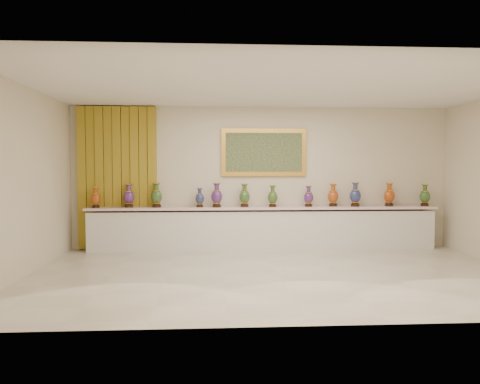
# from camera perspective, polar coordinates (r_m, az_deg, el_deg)

# --- Properties ---
(ground) EXTENTS (8.00, 8.00, 0.00)m
(ground) POSITION_cam_1_polar(r_m,az_deg,el_deg) (7.70, 4.69, -9.91)
(ground) COLOR beige
(ground) RESTS_ON ground
(room) EXTENTS (8.00, 8.00, 8.00)m
(room) POSITION_cam_1_polar(r_m,az_deg,el_deg) (9.98, -11.94, 2.18)
(room) COLOR beige
(room) RESTS_ON ground
(counter) EXTENTS (7.28, 0.48, 0.90)m
(counter) POSITION_cam_1_polar(r_m,az_deg,el_deg) (9.84, 2.82, -4.49)
(counter) COLOR white
(counter) RESTS_ON ground
(vase_0) EXTENTS (0.24, 0.24, 0.43)m
(vase_0) POSITION_cam_1_polar(r_m,az_deg,el_deg) (9.95, -17.19, -0.75)
(vase_0) COLOR black
(vase_0) RESTS_ON counter
(vase_1) EXTENTS (0.28, 0.28, 0.48)m
(vase_1) POSITION_cam_1_polar(r_m,az_deg,el_deg) (9.86, -13.39, -0.57)
(vase_1) COLOR black
(vase_1) RESTS_ON counter
(vase_2) EXTENTS (0.29, 0.29, 0.50)m
(vase_2) POSITION_cam_1_polar(r_m,az_deg,el_deg) (9.78, -10.13, -0.52)
(vase_2) COLOR black
(vase_2) RESTS_ON counter
(vase_3) EXTENTS (0.20, 0.20, 0.40)m
(vase_3) POSITION_cam_1_polar(r_m,az_deg,el_deg) (9.71, -4.93, -0.79)
(vase_3) COLOR black
(vase_3) RESTS_ON counter
(vase_4) EXTENTS (0.27, 0.27, 0.50)m
(vase_4) POSITION_cam_1_polar(r_m,az_deg,el_deg) (9.65, -2.86, -0.53)
(vase_4) COLOR black
(vase_4) RESTS_ON counter
(vase_5) EXTENTS (0.27, 0.27, 0.48)m
(vase_5) POSITION_cam_1_polar(r_m,az_deg,el_deg) (9.74, 0.55, -0.55)
(vase_5) COLOR black
(vase_5) RESTS_ON counter
(vase_6) EXTENTS (0.21, 0.21, 0.45)m
(vase_6) POSITION_cam_1_polar(r_m,az_deg,el_deg) (9.75, 4.00, -0.64)
(vase_6) COLOR black
(vase_6) RESTS_ON counter
(vase_7) EXTENTS (0.26, 0.26, 0.44)m
(vase_7) POSITION_cam_1_polar(r_m,az_deg,el_deg) (9.91, 8.36, -0.63)
(vase_7) COLOR black
(vase_7) RESTS_ON counter
(vase_8) EXTENTS (0.28, 0.28, 0.47)m
(vase_8) POSITION_cam_1_polar(r_m,az_deg,el_deg) (10.06, 11.27, -0.51)
(vase_8) COLOR black
(vase_8) RESTS_ON counter
(vase_9) EXTENTS (0.31, 0.31, 0.51)m
(vase_9) POSITION_cam_1_polar(r_m,az_deg,el_deg) (10.14, 13.87, -0.43)
(vase_9) COLOR black
(vase_9) RESTS_ON counter
(vase_10) EXTENTS (0.29, 0.29, 0.49)m
(vase_10) POSITION_cam_1_polar(r_m,az_deg,el_deg) (10.44, 17.73, -0.42)
(vase_10) COLOR black
(vase_10) RESTS_ON counter
(vase_11) EXTENTS (0.27, 0.27, 0.47)m
(vase_11) POSITION_cam_1_polar(r_m,az_deg,el_deg) (10.67, 21.61, -0.48)
(vase_11) COLOR black
(vase_11) RESTS_ON counter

